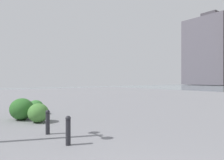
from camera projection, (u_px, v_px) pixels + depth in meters
building_highrise at (211, 52)px, 69.02m from camera, size 14.30×13.76×24.61m
bollard_near at (68, 130)px, 4.87m from camera, size 0.13×0.13×0.72m
bollard_mid at (48, 121)px, 5.85m from camera, size 0.13×0.13×0.71m
shrub_low at (38, 113)px, 7.50m from camera, size 0.83×0.75×0.71m
shrub_round at (36, 107)px, 9.23m from camera, size 0.77×0.69×0.66m
shrub_wide at (22, 109)px, 8.00m from camera, size 1.01×0.90×0.85m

